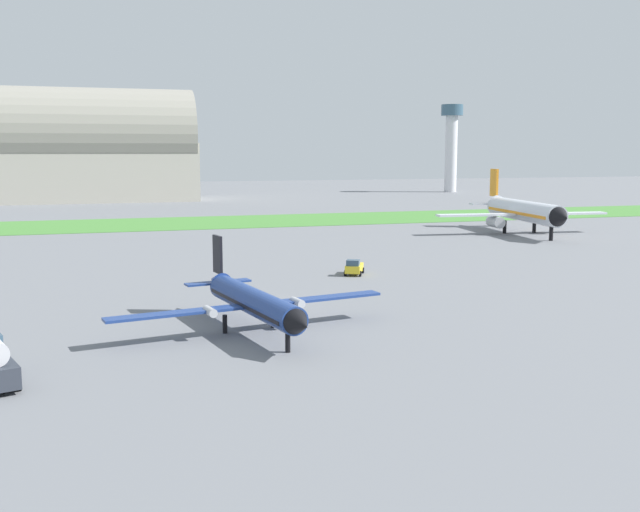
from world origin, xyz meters
TOP-DOWN VIEW (x-y plane):
  - ground_plane at (0.00, 0.00)m, footprint 600.00×600.00m
  - grass_taxiway_strip at (0.00, 84.87)m, footprint 360.00×28.00m
  - airplane_foreground_turboprop at (-3.58, -10.06)m, footprint 23.78×20.46m
  - airplane_parked_jet_far at (58.05, 47.21)m, footprint 32.32×31.78m
  - pushback_tug_midfield at (13.87, 14.04)m, footprint 3.31×4.02m
  - hangar_distant at (-14.06, 162.96)m, footprint 55.55×27.60m
  - control_tower at (109.69, 177.01)m, footprint 8.00×8.00m

SIDE VIEW (x-z plane):
  - ground_plane at x=0.00m, z-range 0.00..0.00m
  - grass_taxiway_strip at x=0.00m, z-range 0.00..0.08m
  - pushback_tug_midfield at x=13.87m, z-range -0.06..1.89m
  - airplane_foreground_turboprop at x=-3.58m, z-range -0.96..6.21m
  - airplane_parked_jet_far at x=58.05m, z-range -1.60..9.83m
  - hangar_distant at x=-14.06m, z-range -1.09..32.60m
  - control_tower at x=109.69m, z-range 3.13..35.02m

